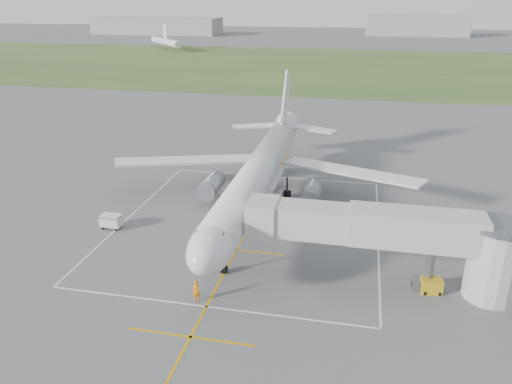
% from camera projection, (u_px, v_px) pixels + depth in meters
% --- Properties ---
extents(ground, '(700.00, 700.00, 0.00)m').
position_uv_depth(ground, '(257.00, 211.00, 59.20)').
color(ground, '#5B5B5E').
rests_on(ground, ground).
extents(grass_strip, '(700.00, 120.00, 0.02)m').
position_uv_depth(grass_strip, '(333.00, 66.00, 177.30)').
color(grass_strip, '#375927').
rests_on(grass_strip, ground).
extents(apron_markings, '(28.20, 60.00, 0.01)m').
position_uv_depth(apron_markings, '(246.00, 232.00, 53.91)').
color(apron_markings, '#C68C0B').
rests_on(apron_markings, ground).
extents(airliner, '(38.93, 46.75, 13.52)m').
position_uv_depth(airliner, '(258.00, 174.00, 58.26)').
color(airliner, silver).
rests_on(airliner, ground).
extents(jet_bridge, '(23.40, 5.00, 7.20)m').
position_uv_depth(jet_bridge, '(405.00, 238.00, 42.13)').
color(jet_bridge, '#ABA39A').
rests_on(jet_bridge, ground).
extents(gpu_unit, '(1.88, 1.44, 1.31)m').
position_uv_depth(gpu_unit, '(431.00, 286.00, 42.77)').
color(gpu_unit, gold).
rests_on(gpu_unit, ground).
extents(baggage_cart, '(2.27, 1.41, 1.55)m').
position_uv_depth(baggage_cart, '(111.00, 221.00, 54.54)').
color(baggage_cart, silver).
rests_on(baggage_cart, ground).
extents(ramp_worker_nose, '(0.72, 0.50, 1.89)m').
position_uv_depth(ramp_worker_nose, '(196.00, 291.00, 41.46)').
color(ramp_worker_nose, orange).
rests_on(ramp_worker_nose, ground).
extents(ramp_worker_wing, '(1.15, 1.04, 1.94)m').
position_uv_depth(ramp_worker_wing, '(208.00, 191.00, 62.49)').
color(ramp_worker_wing, '#E13A07').
rests_on(ramp_worker_wing, ground).
extents(distant_hangars, '(345.00, 49.00, 12.00)m').
position_uv_depth(distant_hangars, '(322.00, 27.00, 301.35)').
color(distant_hangars, gray).
rests_on(distant_hangars, ground).
extents(distant_aircraft, '(181.62, 31.21, 8.85)m').
position_uv_depth(distant_aircraft, '(342.00, 46.00, 210.04)').
color(distant_aircraft, silver).
rests_on(distant_aircraft, ground).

